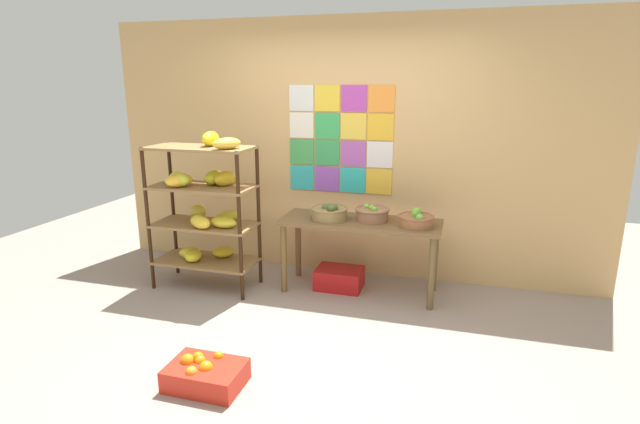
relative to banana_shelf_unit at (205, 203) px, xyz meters
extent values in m
plane|color=gray|center=(1.22, -0.86, -0.85)|extent=(9.27, 9.27, 0.00)
cube|color=tan|center=(1.22, 0.81, 0.46)|extent=(5.19, 0.06, 2.62)
cube|color=silver|center=(0.73, 0.77, 0.97)|extent=(0.26, 0.01, 0.26)
cube|color=yellow|center=(1.01, 0.77, 0.97)|extent=(0.26, 0.01, 0.26)
cube|color=#B240A5|center=(1.28, 0.77, 0.97)|extent=(0.26, 0.01, 0.26)
cube|color=orange|center=(1.56, 0.77, 0.97)|extent=(0.26, 0.01, 0.26)
cube|color=white|center=(0.73, 0.77, 0.70)|extent=(0.26, 0.01, 0.26)
cube|color=green|center=(1.01, 0.77, 0.70)|extent=(0.26, 0.01, 0.26)
cube|color=yellow|center=(1.28, 0.77, 0.70)|extent=(0.26, 0.01, 0.26)
cube|color=gold|center=(1.56, 0.77, 0.70)|extent=(0.26, 0.01, 0.26)
cube|color=#42A253|center=(0.73, 0.77, 0.43)|extent=(0.26, 0.01, 0.26)
cube|color=#379E56|center=(1.01, 0.77, 0.43)|extent=(0.26, 0.01, 0.26)
cube|color=#AA55B2|center=(1.28, 0.77, 0.43)|extent=(0.26, 0.01, 0.26)
cube|color=silver|center=(1.56, 0.77, 0.43)|extent=(0.26, 0.01, 0.26)
cube|color=#2DB1B1|center=(0.73, 0.77, 0.15)|extent=(0.26, 0.01, 0.26)
cube|color=#944FC1|center=(1.01, 0.77, 0.15)|extent=(0.26, 0.01, 0.26)
cube|color=#2CB7B4|center=(1.28, 0.77, 0.15)|extent=(0.26, 0.01, 0.26)
cube|color=gold|center=(1.56, 0.77, 0.15)|extent=(0.26, 0.01, 0.26)
cylinder|color=#311C0C|center=(-0.50, -0.22, -0.15)|extent=(0.04, 0.04, 1.40)
cylinder|color=#311C0C|center=(0.46, -0.22, -0.15)|extent=(0.04, 0.04, 1.40)
cylinder|color=#311C0C|center=(-0.50, 0.22, -0.15)|extent=(0.04, 0.04, 1.40)
cylinder|color=#311C0C|center=(0.46, 0.22, -0.15)|extent=(0.04, 0.04, 1.40)
cube|color=olive|center=(-0.02, 0.00, -0.59)|extent=(1.00, 0.47, 0.03)
ellipsoid|color=yellow|center=(-0.21, 0.00, -0.52)|extent=(0.24, 0.21, 0.11)
ellipsoid|color=yellow|center=(-0.12, -0.07, -0.52)|extent=(0.23, 0.26, 0.12)
ellipsoid|color=yellow|center=(0.10, 0.12, -0.53)|extent=(0.26, 0.25, 0.11)
cube|color=olive|center=(-0.02, 0.00, -0.22)|extent=(1.00, 0.47, 0.02)
ellipsoid|color=yellow|center=(0.23, -0.08, -0.15)|extent=(0.29, 0.19, 0.10)
ellipsoid|color=yellow|center=(0.03, -0.15, -0.15)|extent=(0.31, 0.26, 0.12)
ellipsoid|color=yellow|center=(-0.17, 0.15, -0.13)|extent=(0.25, 0.24, 0.14)
ellipsoid|color=yellow|center=(0.17, 0.14, -0.15)|extent=(0.26, 0.29, 0.10)
cube|color=olive|center=(-0.02, 0.00, 0.16)|extent=(1.00, 0.47, 0.02)
ellipsoid|color=gold|center=(0.19, 0.06, 0.24)|extent=(0.22, 0.28, 0.14)
ellipsoid|color=yellow|center=(-0.21, -0.09, 0.24)|extent=(0.31, 0.25, 0.14)
ellipsoid|color=yellow|center=(-0.20, -0.11, 0.23)|extent=(0.29, 0.31, 0.13)
ellipsoid|color=yellow|center=(0.06, 0.10, 0.24)|extent=(0.20, 0.31, 0.14)
cube|color=olive|center=(-0.02, 0.00, 0.53)|extent=(1.00, 0.47, 0.02)
ellipsoid|color=yellow|center=(0.05, 0.08, 0.61)|extent=(0.17, 0.29, 0.14)
ellipsoid|color=gold|center=(0.31, -0.10, 0.60)|extent=(0.28, 0.31, 0.11)
cube|color=brown|center=(1.47, 0.29, -0.15)|extent=(1.51, 0.55, 0.04)
cylinder|color=brown|center=(0.77, 0.07, -0.51)|extent=(0.06, 0.06, 0.68)
cylinder|color=brown|center=(2.16, 0.07, -0.51)|extent=(0.06, 0.06, 0.68)
cylinder|color=brown|center=(0.77, 0.50, -0.51)|extent=(0.06, 0.06, 0.68)
cylinder|color=brown|center=(2.16, 0.50, -0.51)|extent=(0.06, 0.06, 0.68)
cylinder|color=olive|center=(1.18, 0.23, -0.08)|extent=(0.34, 0.34, 0.11)
torus|color=olive|center=(1.18, 0.23, -0.03)|extent=(0.36, 0.36, 0.02)
sphere|color=#4C5C30|center=(1.24, 0.21, -0.01)|extent=(0.07, 0.07, 0.07)
sphere|color=#515A30|center=(1.15, 0.23, -0.02)|extent=(0.08, 0.08, 0.08)
sphere|color=#4A5E2A|center=(1.22, 0.15, 0.00)|extent=(0.08, 0.08, 0.08)
cylinder|color=#966646|center=(1.58, 0.31, -0.08)|extent=(0.30, 0.30, 0.11)
torus|color=#916A4A|center=(1.58, 0.31, -0.02)|extent=(0.33, 0.33, 0.03)
sphere|color=#7EBA39|center=(1.57, 0.30, -0.01)|extent=(0.06, 0.06, 0.06)
sphere|color=#74BF3E|center=(1.61, 0.26, -0.01)|extent=(0.05, 0.05, 0.05)
sphere|color=#70C62C|center=(1.58, 0.31, -0.02)|extent=(0.05, 0.05, 0.05)
sphere|color=#86C23E|center=(1.51, 0.35, -0.01)|extent=(0.06, 0.06, 0.06)
cylinder|color=#96613B|center=(1.99, 0.23, -0.09)|extent=(0.30, 0.30, 0.10)
torus|color=#995D42|center=(1.99, 0.23, -0.04)|extent=(0.33, 0.33, 0.02)
sphere|color=#70AE3D|center=(2.03, 0.14, -0.03)|extent=(0.08, 0.08, 0.08)
sphere|color=#76C145|center=(1.99, 0.23, -0.02)|extent=(0.08, 0.08, 0.08)
sphere|color=#73BB3F|center=(1.98, 0.22, -0.03)|extent=(0.07, 0.07, 0.07)
sphere|color=#71AE37|center=(1.99, 0.22, -0.02)|extent=(0.08, 0.08, 0.08)
sphere|color=#6AC234|center=(1.99, 0.30, -0.02)|extent=(0.09, 0.09, 0.09)
sphere|color=#70BA49|center=(2.03, 0.13, -0.03)|extent=(0.07, 0.07, 0.07)
cube|color=#B51717|center=(1.26, 0.31, -0.75)|extent=(0.45, 0.34, 0.20)
cube|color=red|center=(0.81, -1.53, -0.78)|extent=(0.50, 0.35, 0.15)
sphere|color=orange|center=(0.84, -1.41, -0.70)|extent=(0.07, 0.07, 0.07)
sphere|color=orange|center=(0.75, -1.50, -0.70)|extent=(0.08, 0.08, 0.08)
sphere|color=orange|center=(0.76, -1.63, -0.70)|extent=(0.08, 0.08, 0.08)
sphere|color=orange|center=(0.67, -1.52, -0.70)|extent=(0.10, 0.10, 0.10)
sphere|color=orange|center=(0.83, -1.56, -0.70)|extent=(0.09, 0.09, 0.09)
sphere|color=orange|center=(0.73, -1.48, -0.69)|extent=(0.08, 0.08, 0.08)
camera|label=1|loc=(2.35, -4.10, 1.11)|focal=27.57mm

